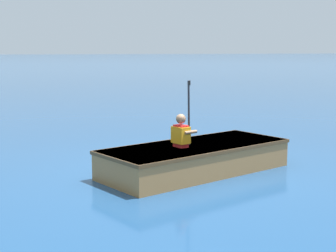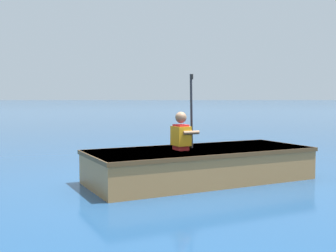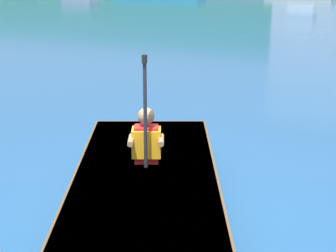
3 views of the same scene
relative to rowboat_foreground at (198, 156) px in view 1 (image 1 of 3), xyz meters
The scene contains 3 objects.
ground_plane 0.41m from the rowboat_foreground, 86.80° to the left, with size 300.00×300.00×0.00m, color navy.
rowboat_foreground is the anchor object (origin of this frame).
person_paddler 0.62m from the rowboat_foreground, 115.97° to the left, with size 0.43×0.43×1.14m.
Camera 1 is at (-8.64, 2.22, 2.21)m, focal length 55.00 mm.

